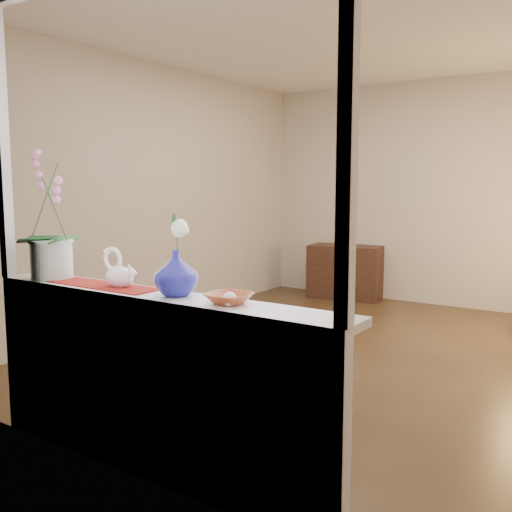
{
  "coord_description": "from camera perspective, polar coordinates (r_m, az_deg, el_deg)",
  "views": [
    {
      "loc": [
        1.99,
        -4.4,
        1.46
      ],
      "look_at": [
        -0.05,
        -1.4,
        1.0
      ],
      "focal_mm": 40.0,
      "sensor_mm": 36.0,
      "label": 1
    }
  ],
  "objects": [
    {
      "name": "window_frame",
      "position": [
        2.78,
        -11.92,
        11.98
      ],
      "size": [
        2.22,
        0.06,
        1.6
      ],
      "primitive_type": null,
      "color": "white",
      "rests_on": "windowsill"
    },
    {
      "name": "lily",
      "position": [
        2.77,
        -8.09,
        3.26
      ],
      "size": [
        0.14,
        0.08,
        0.19
      ],
      "primitive_type": null,
      "color": "white",
      "rests_on": "blue_vase"
    },
    {
      "name": "ground",
      "position": [
        5.05,
        9.52,
        -9.74
      ],
      "size": [
        5.0,
        5.0,
        0.0
      ],
      "primitive_type": "plane",
      "color": "#342215",
      "rests_on": "ground"
    },
    {
      "name": "runner",
      "position": [
        3.16,
        -15.05,
        -2.84
      ],
      "size": [
        0.7,
        0.2,
        0.01
      ],
      "primitive_type": "cube",
      "color": "maroon",
      "rests_on": "windowsill"
    },
    {
      "name": "window_apron",
      "position": [
        2.96,
        -11.13,
        -13.12
      ],
      "size": [
        2.2,
        0.08,
        0.88
      ],
      "primitive_type": "cube",
      "color": "white",
      "rests_on": "ground"
    },
    {
      "name": "paperweight",
      "position": [
        2.54,
        -2.67,
        -4.32
      ],
      "size": [
        0.08,
        0.08,
        0.07
      ],
      "primitive_type": "sphere",
      "rotation": [
        0.0,
        0.0,
        -0.15
      ],
      "color": "silver",
      "rests_on": "windowsill"
    },
    {
      "name": "orchid_pot",
      "position": [
        3.45,
        -19.96,
        3.94
      ],
      "size": [
        0.26,
        0.26,
        0.74
      ],
      "primitive_type": null,
      "rotation": [
        0.0,
        0.0,
        -0.02
      ],
      "color": "silver",
      "rests_on": "windowsill"
    },
    {
      "name": "blue_vase",
      "position": [
        2.79,
        -8.01,
        -1.35
      ],
      "size": [
        0.29,
        0.29,
        0.26
      ],
      "primitive_type": "imported",
      "rotation": [
        0.0,
        0.0,
        0.18
      ],
      "color": "navy",
      "rests_on": "windowsill"
    },
    {
      "name": "wall_front",
      "position": [
        2.75,
        -12.18,
        4.73
      ],
      "size": [
        4.5,
        0.1,
        2.7
      ],
      "primitive_type": "cube",
      "color": "beige",
      "rests_on": "ground"
    },
    {
      "name": "amber_dish",
      "position": [
        2.6,
        -2.72,
        -4.33
      ],
      "size": [
        0.17,
        0.17,
        0.04
      ],
      "primitive_type": "imported",
      "rotation": [
        0.0,
        0.0,
        -0.0
      ],
      "color": "#984221",
      "rests_on": "windowsill"
    },
    {
      "name": "windowsill",
      "position": [
        2.9,
        -10.08,
        -4.08
      ],
      "size": [
        2.2,
        0.26,
        0.04
      ],
      "primitive_type": "cube",
      "color": "white",
      "rests_on": "window_apron"
    },
    {
      "name": "ceiling",
      "position": [
        4.99,
        10.21,
        21.47
      ],
      "size": [
        5.0,
        5.0,
        0.0
      ],
      "primitive_type": "plane",
      "color": "white",
      "rests_on": "wall_back"
    },
    {
      "name": "wall_back",
      "position": [
        7.18,
        18.13,
        5.95
      ],
      "size": [
        4.5,
        0.1,
        2.7
      ],
      "primitive_type": "cube",
      "color": "beige",
      "rests_on": "ground"
    },
    {
      "name": "wall_left",
      "position": [
        6.11,
        -9.87,
        6.04
      ],
      "size": [
        0.1,
        5.0,
        2.7
      ],
      "primitive_type": "cube",
      "color": "beige",
      "rests_on": "ground"
    },
    {
      "name": "side_table",
      "position": [
        7.43,
        8.92,
        -1.57
      ],
      "size": [
        0.97,
        0.59,
        0.68
      ],
      "primitive_type": "cube",
      "rotation": [
        0.0,
        0.0,
        0.15
      ],
      "color": "black",
      "rests_on": "ground"
    },
    {
      "name": "swan",
      "position": [
        3.08,
        -13.51,
        -1.23
      ],
      "size": [
        0.26,
        0.17,
        0.2
      ],
      "primitive_type": null,
      "rotation": [
        0.0,
        0.0,
        -0.29
      ],
      "color": "white",
      "rests_on": "windowsill"
    }
  ]
}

